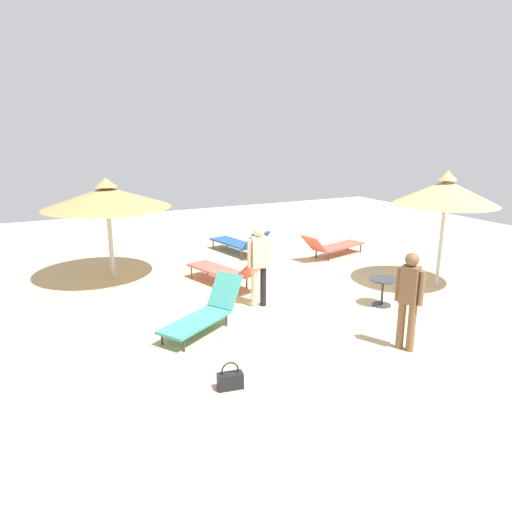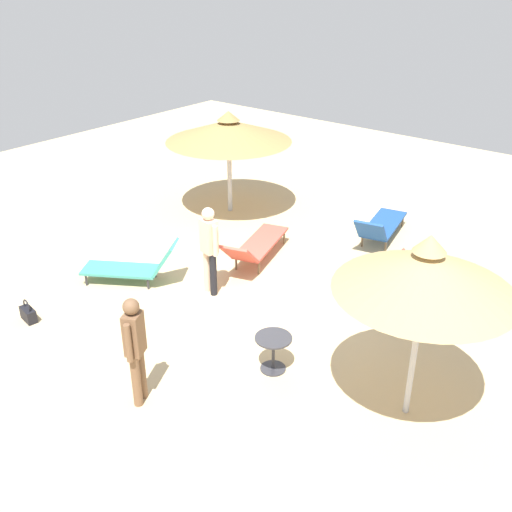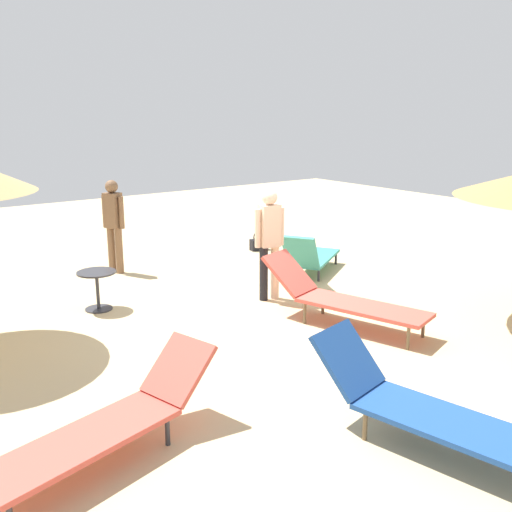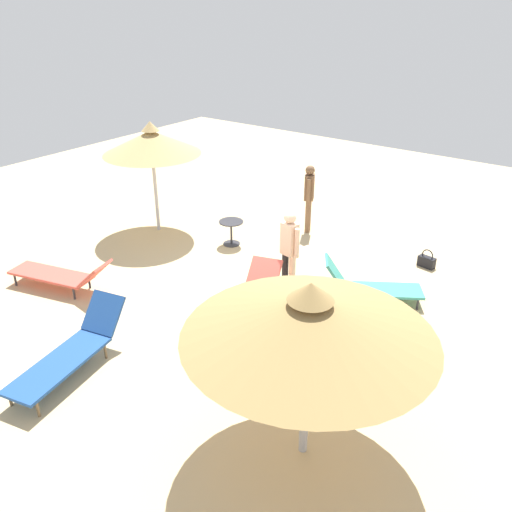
# 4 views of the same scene
# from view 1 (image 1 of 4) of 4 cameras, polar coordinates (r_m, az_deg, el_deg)

# --- Properties ---
(ground) EXTENTS (24.00, 24.00, 0.10)m
(ground) POSITION_cam_1_polar(r_m,az_deg,el_deg) (10.32, 1.89, -5.17)
(ground) COLOR tan
(parasol_umbrella_edge) EXTENTS (2.29, 2.29, 2.69)m
(parasol_umbrella_edge) POSITION_cam_1_polar(r_m,az_deg,el_deg) (11.26, 22.35, 7.27)
(parasol_umbrella_edge) COLOR #B2B2B7
(parasol_umbrella_edge) RESTS_ON ground
(parasol_umbrella_near_left) EXTENTS (2.99, 2.99, 2.47)m
(parasol_umbrella_near_left) POSITION_cam_1_polar(r_m,az_deg,el_deg) (11.60, -17.87, 6.90)
(parasol_umbrella_near_left) COLOR #B2B2B7
(parasol_umbrella_near_left) RESTS_ON ground
(lounge_chair_back) EXTENTS (1.47, 1.88, 0.88)m
(lounge_chair_back) POSITION_cam_1_polar(r_m,az_deg,el_deg) (8.55, -6.26, -6.81)
(lounge_chair_back) COLOR teal
(lounge_chair_back) RESTS_ON ground
(lounge_chair_far_right) EXTENTS (1.10, 2.28, 0.76)m
(lounge_chair_far_right) POSITION_cam_1_polar(r_m,az_deg,el_deg) (13.53, 9.42, 1.28)
(lounge_chair_far_right) COLOR #CC4C3F
(lounge_chair_far_right) RESTS_ON ground
(lounge_chair_center) EXTENTS (2.30, 1.07, 0.85)m
(lounge_chair_center) POSITION_cam_1_polar(r_m,az_deg,el_deg) (13.63, -2.01, 1.72)
(lounge_chair_center) COLOR #1E478C
(lounge_chair_center) RESTS_ON ground
(lounge_chair_far_left) EXTENTS (2.43, 1.24, 0.86)m
(lounge_chair_far_left) POSITION_cam_1_polar(r_m,az_deg,el_deg) (10.80, -3.59, -1.75)
(lounge_chair_far_left) COLOR #CC4C3F
(lounge_chair_far_left) RESTS_ON ground
(person_standing_near_right) EXTENTS (0.43, 0.32, 1.67)m
(person_standing_near_right) POSITION_cam_1_polar(r_m,az_deg,el_deg) (7.93, 18.29, -4.63)
(person_standing_near_right) COLOR brown
(person_standing_near_right) RESTS_ON ground
(person_standing_front) EXTENTS (0.28, 0.47, 1.71)m
(person_standing_front) POSITION_cam_1_polar(r_m,az_deg,el_deg) (9.41, 0.36, -0.55)
(person_standing_front) COLOR beige
(person_standing_front) RESTS_ON ground
(handbag) EXTENTS (0.22, 0.38, 0.41)m
(handbag) POSITION_cam_1_polar(r_m,az_deg,el_deg) (6.77, -3.19, -14.97)
(handbag) COLOR black
(handbag) RESTS_ON ground
(side_table_round) EXTENTS (0.56, 0.56, 0.58)m
(side_table_round) POSITION_cam_1_polar(r_m,az_deg,el_deg) (9.97, 15.32, -3.74)
(side_table_round) COLOR #2D2D33
(side_table_round) RESTS_ON ground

